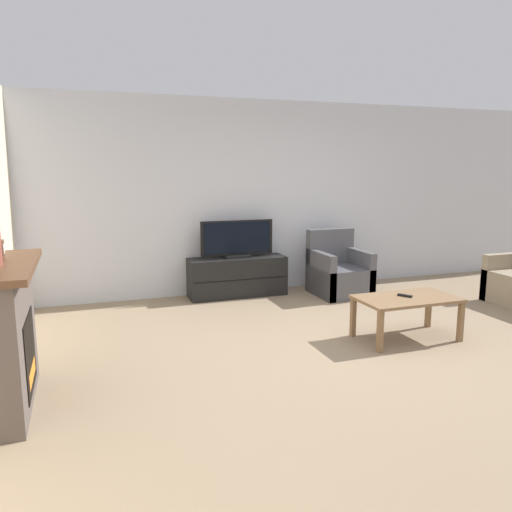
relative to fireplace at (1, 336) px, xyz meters
name	(u,v)px	position (x,y,z in m)	size (l,w,h in m)	color
ground_plane	(369,344)	(3.29, 0.27, -0.55)	(24.00, 24.00, 0.00)	#89755B
wall_back	(276,197)	(3.29, 2.84, 0.80)	(12.00, 0.06, 2.70)	silver
fireplace	(1,336)	(0.00, 0.00, 0.00)	(0.49, 1.27, 1.09)	#564C47
tv_stand	(237,277)	(2.60, 2.57, -0.28)	(1.35, 0.41, 0.54)	black
tv	(237,240)	(2.60, 2.57, 0.23)	(1.02, 0.18, 0.52)	black
armchair	(338,274)	(3.98, 2.20, -0.26)	(0.70, 0.76, 0.90)	#4C4C51
coffee_table	(407,302)	(3.73, 0.29, -0.16)	(1.04, 0.59, 0.45)	brown
remote	(405,296)	(3.72, 0.32, -0.10)	(0.11, 0.15, 0.02)	black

